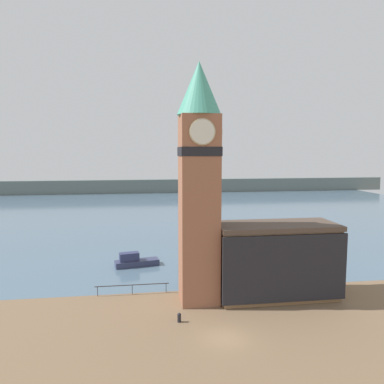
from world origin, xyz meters
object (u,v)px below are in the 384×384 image
(pier_building, at_px, (276,260))
(boat_near, at_px, (135,261))
(clock_tower, at_px, (199,178))
(mooring_bollard_near, at_px, (179,317))

(pier_building, height_order, boat_near, pier_building)
(clock_tower, xyz_separation_m, mooring_bollard_near, (-2.56, -4.64, -12.49))
(pier_building, bearing_deg, boat_near, 139.54)
(clock_tower, height_order, boat_near, clock_tower)
(mooring_bollard_near, bearing_deg, boat_near, 103.47)
(mooring_bollard_near, bearing_deg, pier_building, 22.89)
(clock_tower, bearing_deg, boat_near, 117.63)
(boat_near, bearing_deg, mooring_bollard_near, -87.46)
(clock_tower, relative_size, pier_building, 1.89)
(boat_near, bearing_deg, pier_building, -51.39)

